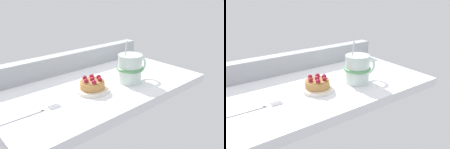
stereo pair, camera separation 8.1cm
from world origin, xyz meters
TOP-DOWN VIEW (x-y plane):
  - ground_plane at (0.00, 0.00)cm, footprint 75.56×43.22cm
  - window_rail_back at (0.00, 19.17)cm, footprint 74.05×4.89cm
  - dessert_plate at (-5.76, -4.26)cm, footprint 11.08×11.08cm
  - raspberry_tart at (-5.74, -4.27)cm, footprint 8.35×8.35cm
  - coffee_mug at (10.09, -6.69)cm, footprint 13.91×10.04cm
  - dessert_fork at (-27.79, -5.28)cm, footprint 17.75×2.55cm

SIDE VIEW (x-z plane):
  - ground_plane at x=0.00cm, z-range -3.17..0.00cm
  - dessert_fork at x=-27.79cm, z-range 0.00..0.60cm
  - dessert_plate at x=-5.76cm, z-range -0.04..1.15cm
  - raspberry_tart at x=-5.74cm, z-range 0.73..4.86cm
  - window_rail_back at x=0.00cm, z-range 0.00..7.68cm
  - coffee_mug at x=10.09cm, z-range -2.65..13.13cm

